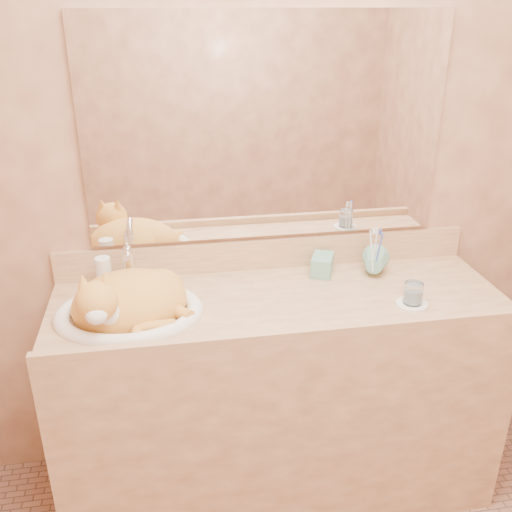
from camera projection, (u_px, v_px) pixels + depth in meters
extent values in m
cube|color=#915D42|center=(266.00, 168.00, 2.09)|extent=(2.40, 0.02, 2.50)
cube|color=white|center=(267.00, 130.00, 2.02)|extent=(1.30, 0.02, 0.80)
imported|color=#6EB19A|center=(321.00, 260.00, 2.11)|extent=(0.10, 0.10, 0.17)
imported|color=#6EB19A|center=(374.00, 268.00, 2.13)|extent=(0.14, 0.14, 0.10)
cylinder|color=white|center=(412.00, 304.00, 1.96)|extent=(0.11, 0.11, 0.01)
cylinder|color=white|center=(413.00, 293.00, 1.95)|extent=(0.06, 0.06, 0.08)
cylinder|color=white|center=(104.00, 275.00, 2.04)|extent=(0.05, 0.05, 0.13)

